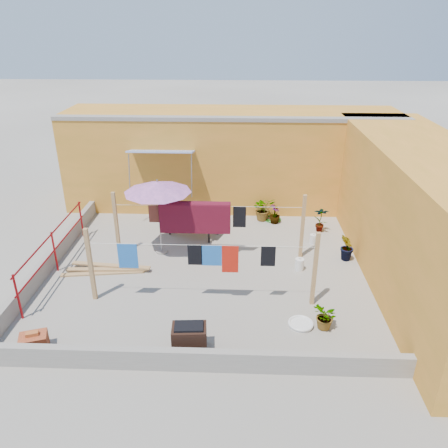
{
  "coord_description": "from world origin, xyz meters",
  "views": [
    {
      "loc": [
        0.83,
        -9.74,
        5.86
      ],
      "look_at": [
        0.43,
        0.3,
        1.17
      ],
      "focal_mm": 35.0,
      "sensor_mm": 36.0,
      "label": 1
    }
  ],
  "objects_px": {
    "white_basin": "(301,324)",
    "water_jug_b": "(313,239)",
    "outdoor_table": "(193,215)",
    "water_jug_a": "(299,264)",
    "green_hose": "(273,219)",
    "brick_stack": "(34,343)",
    "patio_umbrella": "(157,187)",
    "brazier": "(189,338)",
    "plant_back_a": "(263,209)"
  },
  "relations": [
    {
      "from": "brazier",
      "to": "white_basin",
      "type": "distance_m",
      "value": 2.42
    },
    {
      "from": "white_basin",
      "to": "water_jug_a",
      "type": "height_order",
      "value": "water_jug_a"
    },
    {
      "from": "brazier",
      "to": "plant_back_a",
      "type": "xyz_separation_m",
      "value": [
        1.69,
        6.26,
        0.1
      ]
    },
    {
      "from": "water_jug_a",
      "to": "water_jug_b",
      "type": "bearing_deg",
      "value": 69.22
    },
    {
      "from": "outdoor_table",
      "to": "plant_back_a",
      "type": "distance_m",
      "value": 2.44
    },
    {
      "from": "green_hose",
      "to": "plant_back_a",
      "type": "relative_size",
      "value": 0.7
    },
    {
      "from": "brick_stack",
      "to": "brazier",
      "type": "distance_m",
      "value": 3.02
    },
    {
      "from": "patio_umbrella",
      "to": "brick_stack",
      "type": "relative_size",
      "value": 3.64
    },
    {
      "from": "water_jug_a",
      "to": "plant_back_a",
      "type": "height_order",
      "value": "plant_back_a"
    },
    {
      "from": "outdoor_table",
      "to": "brick_stack",
      "type": "distance_m",
      "value": 5.86
    },
    {
      "from": "water_jug_b",
      "to": "plant_back_a",
      "type": "distance_m",
      "value": 2.13
    },
    {
      "from": "outdoor_table",
      "to": "brick_stack",
      "type": "relative_size",
      "value": 2.77
    },
    {
      "from": "green_hose",
      "to": "white_basin",
      "type": "bearing_deg",
      "value": -87.31
    },
    {
      "from": "brick_stack",
      "to": "water_jug_a",
      "type": "height_order",
      "value": "brick_stack"
    },
    {
      "from": "water_jug_b",
      "to": "water_jug_a",
      "type": "bearing_deg",
      "value": -110.78
    },
    {
      "from": "outdoor_table",
      "to": "water_jug_b",
      "type": "relative_size",
      "value": 5.24
    },
    {
      "from": "white_basin",
      "to": "water_jug_b",
      "type": "height_order",
      "value": "water_jug_b"
    },
    {
      "from": "patio_umbrella",
      "to": "green_hose",
      "type": "distance_m",
      "value": 4.4
    },
    {
      "from": "white_basin",
      "to": "water_jug_b",
      "type": "relative_size",
      "value": 1.71
    },
    {
      "from": "brick_stack",
      "to": "white_basin",
      "type": "height_order",
      "value": "brick_stack"
    },
    {
      "from": "brick_stack",
      "to": "green_hose",
      "type": "relative_size",
      "value": 1.1
    },
    {
      "from": "green_hose",
      "to": "outdoor_table",
      "type": "bearing_deg",
      "value": -154.85
    },
    {
      "from": "brick_stack",
      "to": "white_basin",
      "type": "relative_size",
      "value": 1.11
    },
    {
      "from": "brazier",
      "to": "plant_back_a",
      "type": "bearing_deg",
      "value": 74.87
    },
    {
      "from": "patio_umbrella",
      "to": "water_jug_a",
      "type": "xyz_separation_m",
      "value": [
        3.72,
        -0.8,
        -1.76
      ]
    },
    {
      "from": "brick_stack",
      "to": "brazier",
      "type": "xyz_separation_m",
      "value": [
        3.02,
        0.14,
        0.1
      ]
    },
    {
      "from": "patio_umbrella",
      "to": "white_basin",
      "type": "bearing_deg",
      "value": -41.75
    },
    {
      "from": "white_basin",
      "to": "brick_stack",
      "type": "bearing_deg",
      "value": -169.56
    },
    {
      "from": "outdoor_table",
      "to": "white_basin",
      "type": "distance_m",
      "value": 5.09
    },
    {
      "from": "patio_umbrella",
      "to": "brazier",
      "type": "relative_size",
      "value": 3.18
    },
    {
      "from": "white_basin",
      "to": "green_hose",
      "type": "relative_size",
      "value": 0.99
    },
    {
      "from": "outdoor_table",
      "to": "water_jug_a",
      "type": "xyz_separation_m",
      "value": [
        2.94,
        -1.97,
        -0.47
      ]
    },
    {
      "from": "patio_umbrella",
      "to": "water_jug_b",
      "type": "bearing_deg",
      "value": 9.36
    },
    {
      "from": "brick_stack",
      "to": "green_hose",
      "type": "distance_m",
      "value": 8.14
    },
    {
      "from": "brazier",
      "to": "patio_umbrella",
      "type": "bearing_deg",
      "value": 107.19
    },
    {
      "from": "water_jug_b",
      "to": "green_hose",
      "type": "xyz_separation_m",
      "value": [
        -1.06,
        1.61,
        -0.1
      ]
    },
    {
      "from": "patio_umbrella",
      "to": "outdoor_table",
      "type": "distance_m",
      "value": 1.9
    },
    {
      "from": "brick_stack",
      "to": "green_hose",
      "type": "bearing_deg",
      "value": 51.86
    },
    {
      "from": "white_basin",
      "to": "plant_back_a",
      "type": "height_order",
      "value": "plant_back_a"
    },
    {
      "from": "green_hose",
      "to": "water_jug_a",
      "type": "bearing_deg",
      "value": -81.13
    },
    {
      "from": "brick_stack",
      "to": "water_jug_a",
      "type": "xyz_separation_m",
      "value": [
        5.51,
        3.28,
        -0.03
      ]
    },
    {
      "from": "brick_stack",
      "to": "water_jug_b",
      "type": "distance_m",
      "value": 7.74
    },
    {
      "from": "white_basin",
      "to": "green_hose",
      "type": "height_order",
      "value": "white_basin"
    },
    {
      "from": "white_basin",
      "to": "brazier",
      "type": "bearing_deg",
      "value": -159.77
    },
    {
      "from": "white_basin",
      "to": "water_jug_a",
      "type": "relative_size",
      "value": 1.49
    },
    {
      "from": "water_jug_a",
      "to": "plant_back_a",
      "type": "distance_m",
      "value": 3.23
    },
    {
      "from": "outdoor_table",
      "to": "green_hose",
      "type": "xyz_separation_m",
      "value": [
        2.45,
        1.15,
        -0.6
      ]
    },
    {
      "from": "water_jug_a",
      "to": "plant_back_a",
      "type": "xyz_separation_m",
      "value": [
        -0.8,
        3.12,
        0.23
      ]
    },
    {
      "from": "water_jug_a",
      "to": "brazier",
      "type": "bearing_deg",
      "value": -128.48
    },
    {
      "from": "water_jug_a",
      "to": "green_hose",
      "type": "bearing_deg",
      "value": 98.87
    }
  ]
}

